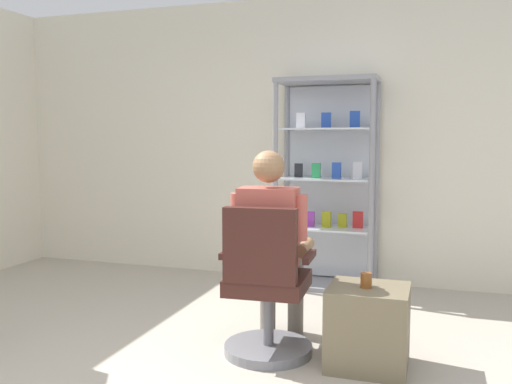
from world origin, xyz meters
TOP-DOWN VIEW (x-y plane):
  - back_wall at (0.00, 3.00)m, footprint 6.00×0.10m
  - display_cabinet_main at (0.40, 2.76)m, footprint 0.90×0.45m
  - office_chair at (0.36, 0.96)m, footprint 0.58×0.56m
  - seated_shopkeeper at (0.35, 1.13)m, footprint 0.50×0.58m
  - storage_crate at (0.98, 1.01)m, footprint 0.47×0.43m
  - tea_glass at (0.97, 0.99)m, footprint 0.07×0.07m

SIDE VIEW (x-z plane):
  - storage_crate at x=0.98m, z-range 0.00..0.49m
  - office_chair at x=0.36m, z-range -0.09..0.87m
  - tea_glass at x=0.97m, z-range 0.49..0.57m
  - seated_shopkeeper at x=0.35m, z-range 0.07..1.36m
  - display_cabinet_main at x=0.40m, z-range 0.01..1.91m
  - back_wall at x=0.00m, z-range 0.00..2.70m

